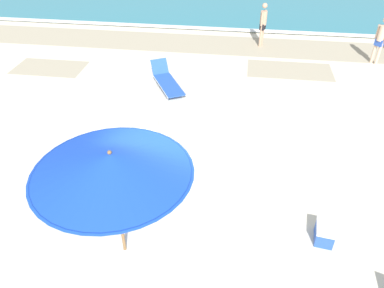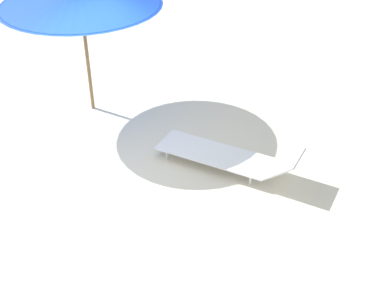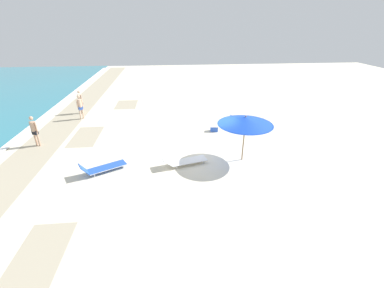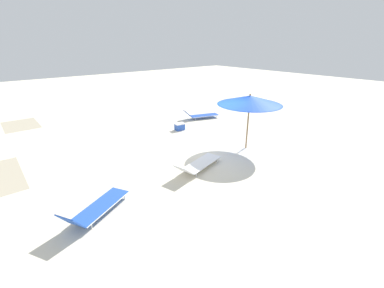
{
  "view_description": "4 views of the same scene",
  "coord_description": "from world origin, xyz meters",
  "px_view_note": "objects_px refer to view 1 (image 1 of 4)",
  "views": [
    {
      "loc": [
        1.14,
        -6.16,
        5.9
      ],
      "look_at": [
        0.16,
        0.68,
        0.92
      ],
      "focal_mm": 35.0,
      "sensor_mm": 36.0,
      "label": 1
    },
    {
      "loc": [
        4.3,
        5.36,
        4.93
      ],
      "look_at": [
        -0.31,
        1.21,
        0.76
      ],
      "focal_mm": 50.0,
      "sensor_mm": 36.0,
      "label": 2
    },
    {
      "loc": [
        -12.06,
        1.93,
        6.49
      ],
      "look_at": [
        -0.55,
        0.86,
        0.88
      ],
      "focal_mm": 24.0,
      "sensor_mm": 36.0,
      "label": 3
    },
    {
      "loc": [
        -7.41,
        6.8,
        4.39
      ],
      "look_at": [
        -0.33,
        0.99,
        0.71
      ],
      "focal_mm": 24.0,
      "sensor_mm": 36.0,
      "label": 4
    }
  ],
  "objects_px": {
    "beach_umbrella": "(111,164)",
    "cooler_box": "(324,233)",
    "beachgoer_strolling_adult": "(381,38)",
    "sun_lounger_beside_umbrella": "(149,149)",
    "sun_lounger_under_umbrella": "(167,81)",
    "beachgoer_wading_adult": "(263,22)"
  },
  "relations": [
    {
      "from": "beach_umbrella",
      "to": "cooler_box",
      "type": "xyz_separation_m",
      "value": [
        3.83,
        0.79,
        -1.94
      ]
    },
    {
      "from": "beachgoer_strolling_adult",
      "to": "cooler_box",
      "type": "distance_m",
      "value": 9.69
    },
    {
      "from": "beachgoer_strolling_adult",
      "to": "sun_lounger_beside_umbrella",
      "type": "bearing_deg",
      "value": 92.14
    },
    {
      "from": "beach_umbrella",
      "to": "sun_lounger_under_umbrella",
      "type": "distance_m",
      "value": 7.14
    },
    {
      "from": "beachgoer_strolling_adult",
      "to": "cooler_box",
      "type": "bearing_deg",
      "value": 119.27
    },
    {
      "from": "beach_umbrella",
      "to": "sun_lounger_beside_umbrella",
      "type": "xyz_separation_m",
      "value": [
        -0.23,
        2.98,
        -1.92
      ]
    },
    {
      "from": "sun_lounger_under_umbrella",
      "to": "cooler_box",
      "type": "relative_size",
      "value": 3.92
    },
    {
      "from": "beachgoer_wading_adult",
      "to": "beachgoer_strolling_adult",
      "type": "distance_m",
      "value": 4.47
    },
    {
      "from": "beachgoer_wading_adult",
      "to": "cooler_box",
      "type": "height_order",
      "value": "beachgoer_wading_adult"
    },
    {
      "from": "beach_umbrella",
      "to": "sun_lounger_under_umbrella",
      "type": "xyz_separation_m",
      "value": [
        -0.53,
        6.86,
        -1.91
      ]
    },
    {
      "from": "beach_umbrella",
      "to": "beachgoer_strolling_adult",
      "type": "relative_size",
      "value": 1.52
    },
    {
      "from": "beach_umbrella",
      "to": "sun_lounger_beside_umbrella",
      "type": "relative_size",
      "value": 1.16
    },
    {
      "from": "sun_lounger_beside_umbrella",
      "to": "beachgoer_wading_adult",
      "type": "xyz_separation_m",
      "value": [
        2.91,
        8.16,
        0.79
      ]
    },
    {
      "from": "beach_umbrella",
      "to": "beachgoer_strolling_adult",
      "type": "height_order",
      "value": "beach_umbrella"
    },
    {
      "from": "beach_umbrella",
      "to": "beachgoer_wading_adult",
      "type": "relative_size",
      "value": 1.52
    },
    {
      "from": "beachgoer_wading_adult",
      "to": "sun_lounger_under_umbrella",
      "type": "bearing_deg",
      "value": -15.81
    },
    {
      "from": "beachgoer_strolling_adult",
      "to": "cooler_box",
      "type": "height_order",
      "value": "beachgoer_strolling_adult"
    },
    {
      "from": "sun_lounger_beside_umbrella",
      "to": "beachgoer_wading_adult",
      "type": "distance_m",
      "value": 8.7
    },
    {
      "from": "sun_lounger_under_umbrella",
      "to": "beachgoer_strolling_adult",
      "type": "xyz_separation_m",
      "value": [
        7.5,
        3.06,
        0.78
      ]
    },
    {
      "from": "beachgoer_strolling_adult",
      "to": "beach_umbrella",
      "type": "bearing_deg",
      "value": 103.13
    },
    {
      "from": "sun_lounger_under_umbrella",
      "to": "beachgoer_wading_adult",
      "type": "xyz_separation_m",
      "value": [
        3.21,
        4.29,
        0.78
      ]
    },
    {
      "from": "sun_lounger_under_umbrella",
      "to": "sun_lounger_beside_umbrella",
      "type": "bearing_deg",
      "value": -114.16
    }
  ]
}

